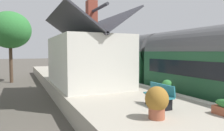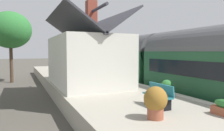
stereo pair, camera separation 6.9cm
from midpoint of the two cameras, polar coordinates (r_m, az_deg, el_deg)
The scene contains 20 objects.
ground_plane at distance 17.96m, azimuth 4.27°, elevation -5.85°, with size 160.00×160.00×0.00m, color #4C473F.
platform at distance 16.50m, azimuth -7.24°, elevation -5.17°, with size 32.00×5.42×0.89m, color #A39B8C.
platform_edge_coping at distance 17.31m, azimuth 0.82°, elevation -3.21°, with size 32.00×0.36×0.02m, color beige.
rail_near at distance 18.75m, azimuth 8.66°, elevation -5.26°, with size 52.00×0.08×0.14m, color gray.
rail_far at distance 18.03m, azimuth 4.77°, elevation -5.59°, with size 52.00×0.08×0.14m, color gray.
train at distance 15.89m, azimuth 11.76°, elevation 0.88°, with size 19.77×2.73×4.32m.
station_building at distance 13.65m, azimuth -6.87°, elevation 1.77°, with size 7.19×4.06×5.39m.
bench_mid_platform at distance 8.37m, azimuth 12.60°, elevation -7.61°, with size 1.42×0.49×0.88m.
bench_platform_end at distance 27.33m, azimuth -12.76°, elevation 0.25°, with size 1.40×0.44×0.88m.
bench_near_building at distance 24.27m, azimuth -11.69°, elevation -0.17°, with size 1.42×0.49×0.88m.
bench_by_lamp at distance 21.16m, azimuth -9.85°, elevation -0.72°, with size 1.40×0.45×0.88m.
planter_by_door at distance 10.93m, azimuth 14.59°, elevation -5.50°, with size 0.52×0.52×0.72m.
planter_edge_near at distance 6.90m, azimuth 11.85°, elevation -9.43°, with size 0.74×0.74×1.03m.
planter_edge_far at distance 23.88m, azimuth -7.37°, elevation -0.63°, with size 0.99×0.32×0.61m.
planter_bench_left at distance 27.97m, azimuth -11.14°, elevation 0.20°, with size 0.41×0.41×0.78m.
planter_under_sign at distance 22.45m, azimuth -14.31°, elevation -0.46°, with size 0.69×0.69×0.89m.
planter_bench_right at distance 20.18m, azimuth -9.07°, elevation -1.49°, with size 0.89×0.32×0.58m.
lamp_post_platform at distance 19.75m, azimuth -3.60°, elevation 5.41°, with size 0.32×0.50×3.86m.
station_sign_board at distance 23.06m, azimuth -7.91°, elevation 1.44°, with size 0.96×0.06×1.57m.
tree_far_right at distance 22.71m, azimuth -25.51°, elevation 8.53°, with size 3.82×3.91×6.80m.
Camera 2 is at (-15.65, 8.27, 3.00)m, focal length 34.14 mm.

